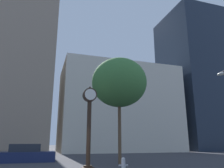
{
  "coord_description": "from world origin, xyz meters",
  "views": [
    {
      "loc": [
        -1.03,
        -11.44,
        1.53
      ],
      "look_at": [
        6.04,
        10.8,
        7.73
      ],
      "focal_mm": 35.0,
      "sensor_mm": 36.0,
      "label": 1
    }
  ],
  "objects_px": {
    "bare_tree": "(119,83)",
    "car_navy": "(27,154)",
    "street_clock": "(89,120)",
    "fire_hydrant_near": "(123,164)"
  },
  "relations": [
    {
      "from": "street_clock",
      "to": "fire_hydrant_near",
      "type": "relative_size",
      "value": 6.82
    },
    {
      "from": "car_navy",
      "to": "fire_hydrant_near",
      "type": "height_order",
      "value": "car_navy"
    },
    {
      "from": "bare_tree",
      "to": "car_navy",
      "type": "bearing_deg",
      "value": 149.03
    },
    {
      "from": "car_navy",
      "to": "fire_hydrant_near",
      "type": "relative_size",
      "value": 5.77
    },
    {
      "from": "street_clock",
      "to": "bare_tree",
      "type": "height_order",
      "value": "bare_tree"
    },
    {
      "from": "fire_hydrant_near",
      "to": "bare_tree",
      "type": "relative_size",
      "value": 0.09
    },
    {
      "from": "street_clock",
      "to": "fire_hydrant_near",
      "type": "bearing_deg",
      "value": -42.47
    },
    {
      "from": "street_clock",
      "to": "car_navy",
      "type": "height_order",
      "value": "street_clock"
    },
    {
      "from": "street_clock",
      "to": "fire_hydrant_near",
      "type": "xyz_separation_m",
      "value": [
        1.63,
        -1.49,
        -2.47
      ]
    },
    {
      "from": "fire_hydrant_near",
      "to": "bare_tree",
      "type": "bearing_deg",
      "value": 73.14
    }
  ]
}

